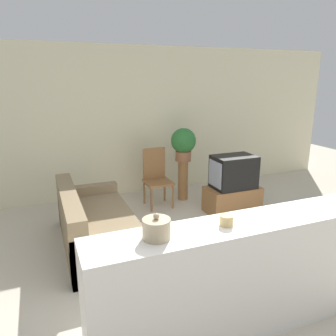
% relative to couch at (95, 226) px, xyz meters
% --- Properties ---
extents(ground_plane, '(14.00, 14.00, 0.00)m').
position_rel_couch_xyz_m(ground_plane, '(0.90, -1.56, -0.28)').
color(ground_plane, beige).
extents(wall_back, '(9.00, 0.06, 2.70)m').
position_rel_couch_xyz_m(wall_back, '(0.90, 1.87, 1.07)').
color(wall_back, beige).
rests_on(wall_back, ground_plane).
extents(couch, '(0.88, 1.81, 0.77)m').
position_rel_couch_xyz_m(couch, '(0.00, 0.00, 0.00)').
color(couch, '#847051').
rests_on(couch, ground_plane).
extents(tv_stand, '(0.88, 0.48, 0.42)m').
position_rel_couch_xyz_m(tv_stand, '(2.29, 0.33, -0.07)').
color(tv_stand, olive).
rests_on(tv_stand, ground_plane).
extents(television, '(0.68, 0.46, 0.53)m').
position_rel_couch_xyz_m(television, '(2.28, 0.33, 0.40)').
color(television, black).
rests_on(television, tv_stand).
extents(wooden_chair, '(0.44, 0.44, 0.98)m').
position_rel_couch_xyz_m(wooden_chair, '(1.24, 1.08, 0.25)').
color(wooden_chair, olive).
rests_on(wooden_chair, ground_plane).
extents(plant_stand, '(0.17, 0.17, 0.72)m').
position_rel_couch_xyz_m(plant_stand, '(1.77, 1.15, 0.08)').
color(plant_stand, olive).
rests_on(plant_stand, ground_plane).
extents(potted_plant, '(0.44, 0.44, 0.58)m').
position_rel_couch_xyz_m(potted_plant, '(1.77, 1.15, 0.76)').
color(potted_plant, '#8E5B3D').
rests_on(potted_plant, plant_stand).
extents(foreground_counter, '(2.60, 0.44, 1.02)m').
position_rel_couch_xyz_m(foreground_counter, '(0.90, -1.93, 0.23)').
color(foreground_counter, white).
rests_on(foreground_counter, ground_plane).
extents(decorative_bowl, '(0.21, 0.21, 0.20)m').
position_rel_couch_xyz_m(decorative_bowl, '(0.15, -1.93, 0.81)').
color(decorative_bowl, tan).
rests_on(decorative_bowl, foreground_counter).
extents(candle_jar, '(0.11, 0.11, 0.08)m').
position_rel_couch_xyz_m(candle_jar, '(0.74, -1.93, 0.78)').
color(candle_jar, tan).
rests_on(candle_jar, foreground_counter).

